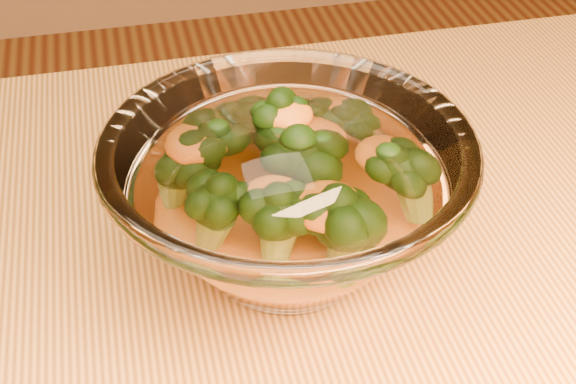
# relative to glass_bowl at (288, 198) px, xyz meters

# --- Properties ---
(glass_bowl) EXTENTS (0.24, 0.24, 0.11)m
(glass_bowl) POSITION_rel_glass_bowl_xyz_m (0.00, 0.00, 0.00)
(glass_bowl) COLOR white
(glass_bowl) RESTS_ON table
(cheese_sauce) EXTENTS (0.12, 0.12, 0.03)m
(cheese_sauce) POSITION_rel_glass_bowl_xyz_m (0.00, -0.00, -0.02)
(cheese_sauce) COLOR #DC5C12
(cheese_sauce) RESTS_ON glass_bowl
(broccoli_heap) EXTENTS (0.16, 0.15, 0.08)m
(broccoli_heap) POSITION_rel_glass_bowl_xyz_m (0.00, 0.01, 0.01)
(broccoli_heap) COLOR black
(broccoli_heap) RESTS_ON cheese_sauce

